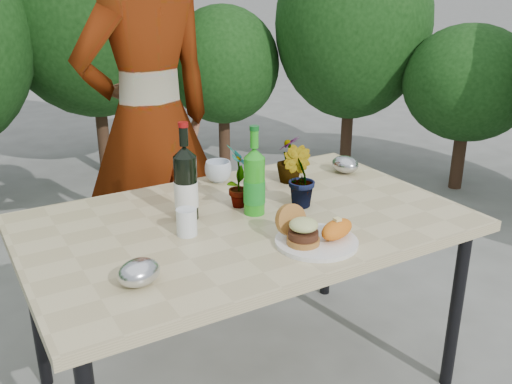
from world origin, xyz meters
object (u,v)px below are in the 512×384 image
wine_bottle (186,184)px  person (150,123)px  patio_table (245,232)px  dinner_plate (316,242)px

wine_bottle → person: size_ratio=0.19×
patio_table → person: bearing=94.7°
wine_bottle → person: person is taller
patio_table → person: size_ratio=0.84×
person → dinner_plate: bearing=91.6°
dinner_plate → wine_bottle: 0.52m
patio_table → wine_bottle: (-0.19, 0.11, 0.19)m
dinner_plate → person: size_ratio=0.15×
patio_table → dinner_plate: 0.33m
dinner_plate → patio_table: bearing=107.9°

